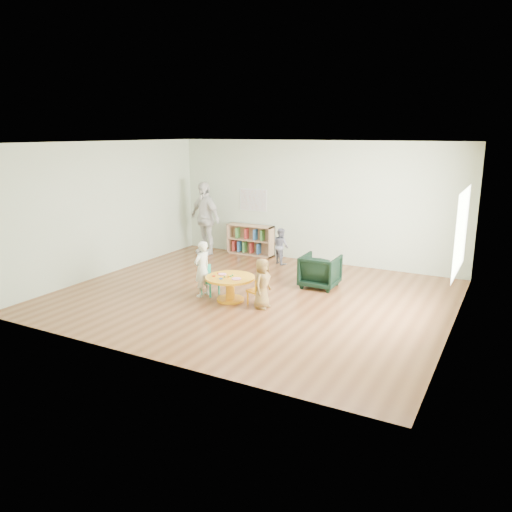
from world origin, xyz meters
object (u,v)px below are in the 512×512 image
at_px(adult_caretaker, 205,218).
at_px(activity_table, 230,284).
at_px(child_left, 202,269).
at_px(toddler, 281,246).
at_px(bookshelf, 250,240).
at_px(child_right, 262,283).
at_px(kid_chair_right, 258,290).
at_px(kid_chair_left, 208,279).
at_px(armchair, 320,271).

bearing_deg(adult_caretaker, activity_table, -30.27).
xyz_separation_m(child_left, toddler, (0.27, 2.81, -0.10)).
relative_size(bookshelf, child_right, 1.36).
height_order(kid_chair_right, adult_caretaker, adult_caretaker).
bearing_deg(activity_table, kid_chair_right, 1.94).
distance_m(kid_chair_right, toddler, 2.90).
distance_m(toddler, adult_caretaker, 2.16).
distance_m(kid_chair_left, armchair, 2.20).
xyz_separation_m(child_right, adult_caretaker, (-3.10, 2.88, 0.46)).
bearing_deg(child_right, adult_caretaker, 45.59).
xyz_separation_m(armchair, child_right, (-0.45, -1.60, 0.12)).
bearing_deg(child_left, toddler, -176.52).
height_order(kid_chair_left, kid_chair_right, kid_chair_left).
distance_m(bookshelf, child_left, 3.39).
height_order(child_left, toddler, child_left).
relative_size(child_right, toddler, 1.05).
relative_size(child_left, child_right, 1.18).
relative_size(kid_chair_left, child_left, 0.52).
xyz_separation_m(activity_table, bookshelf, (-1.38, 3.27, 0.06)).
xyz_separation_m(bookshelf, armchair, (2.52, -1.74, -0.04)).
bearing_deg(kid_chair_left, activity_table, 89.25).
distance_m(kid_chair_left, child_right, 1.26).
xyz_separation_m(bookshelf, adult_caretaker, (-1.04, -0.47, 0.54)).
xyz_separation_m(kid_chair_left, armchair, (1.69, 1.42, 0.03)).
bearing_deg(armchair, child_right, 73.16).
distance_m(kid_chair_left, kid_chair_right, 1.10).
distance_m(activity_table, kid_chair_left, 0.56).
height_order(activity_table, toddler, toddler).
height_order(armchair, adult_caretaker, adult_caretaker).
height_order(kid_chair_left, child_left, child_left).
bearing_deg(activity_table, armchair, 53.25).
distance_m(bookshelf, child_right, 3.93).
bearing_deg(armchair, bookshelf, -35.78).
bearing_deg(bookshelf, activity_table, -67.17).
distance_m(activity_table, toddler, 2.81).
relative_size(kid_chair_left, kid_chair_right, 1.09).
xyz_separation_m(kid_chair_right, child_left, (-1.14, -0.04, 0.25)).
relative_size(bookshelf, toddler, 1.43).
bearing_deg(child_left, armchair, 141.05).
bearing_deg(toddler, child_right, 139.82).
bearing_deg(kid_chair_left, armchair, 140.83).
height_order(activity_table, child_left, child_left).
xyz_separation_m(bookshelf, child_left, (0.79, -3.29, 0.16)).
distance_m(activity_table, bookshelf, 3.55).
bearing_deg(adult_caretaker, child_left, -38.12).
bearing_deg(kid_chair_right, armchair, -3.18).
height_order(kid_chair_left, toddler, toddler).
relative_size(activity_table, child_right, 1.01).
bearing_deg(kid_chair_left, adult_caretaker, -134.42).
relative_size(armchair, child_right, 0.81).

